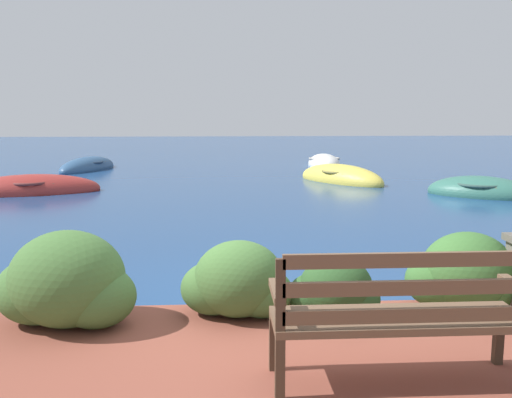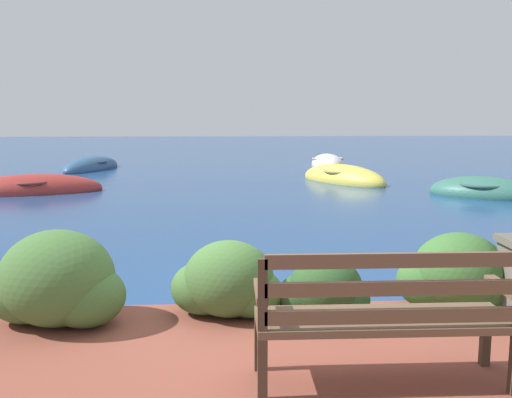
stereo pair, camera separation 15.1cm
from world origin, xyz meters
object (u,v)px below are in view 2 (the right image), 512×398
Objects in this scene: rowboat_mid at (33,190)px; rowboat_outer at (91,168)px; park_bench at (385,314)px; rowboat_nearest at (482,193)px; rowboat_far at (343,179)px; rowboat_distant at (328,164)px.

rowboat_outer is at bearing 72.12° from rowboat_mid.
park_bench reaches higher than rowboat_mid.
rowboat_nearest is 0.86× the size of rowboat_far.
rowboat_nearest is at bearing 12.05° from rowboat_far.
rowboat_mid is at bearing -109.55° from rowboat_far.
rowboat_far is (2.24, 12.40, -0.63)m from park_bench.
rowboat_nearest is at bearing 68.20° from park_bench.
rowboat_distant is (8.28, 0.97, 0.00)m from rowboat_outer.
rowboat_mid is 10.62m from rowboat_distant.
rowboat_mid is at bearing 129.46° from rowboat_distant.
rowboat_nearest reaches higher than rowboat_outer.
rowboat_far is at bearing -97.28° from rowboat_outer.
rowboat_distant is at bearing 142.02° from rowboat_nearest.
park_bench is 0.47× the size of rowboat_mid.
rowboat_mid is at bearing 124.36° from park_bench.
rowboat_nearest is 3.94m from rowboat_far.
rowboat_outer is 8.33m from rowboat_distant.
park_bench reaches higher than rowboat_far.
rowboat_far is (-2.75, 2.83, 0.00)m from rowboat_nearest.
park_bench is at bearing -42.39° from rowboat_far.
rowboat_far is at bearing 168.66° from rowboat_nearest.
rowboat_far reaches higher than rowboat_distant.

